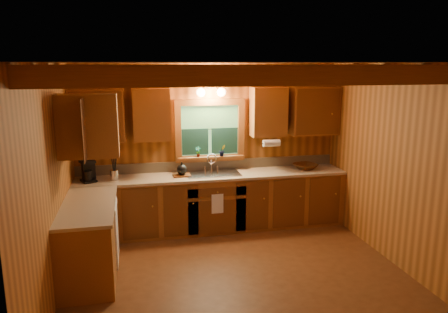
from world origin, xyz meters
TOP-DOWN VIEW (x-y plane):
  - room at (0.00, 0.00)m, footprint 4.20×4.20m
  - ceiling_beams at (0.00, 0.00)m, footprint 4.20×2.54m
  - base_cabinets at (-0.49, 1.28)m, footprint 4.20×2.22m
  - countertop at (-0.48, 1.29)m, footprint 4.20×2.24m
  - backsplash at (0.00, 1.89)m, footprint 4.20×0.02m
  - dishwasher_panel at (-1.47, 0.68)m, footprint 0.02×0.60m
  - upper_cabinets at (-0.56, 1.42)m, footprint 4.19×1.77m
  - window at (0.00, 1.87)m, footprint 1.12×0.08m
  - window_sill at (0.00, 1.82)m, footprint 1.06×0.14m
  - wall_sconce at (0.00, 1.75)m, footprint 0.45×0.21m
  - paper_towel_roll at (0.92, 1.53)m, footprint 0.27×0.11m
  - dish_towel at (0.00, 1.26)m, footprint 0.18×0.01m
  - sink at (0.00, 1.60)m, footprint 0.82×0.48m
  - coffee_maker at (-1.87, 1.57)m, footprint 0.18×0.24m
  - utensil_crock at (-1.50, 1.56)m, footprint 0.12×0.12m
  - cutting_board at (-0.50, 1.57)m, footprint 0.27×0.20m
  - teakettle at (-0.50, 1.57)m, footprint 0.16×0.16m
  - wicker_basket at (1.53, 1.59)m, footprint 0.46×0.46m
  - potted_plant_left at (-0.21, 1.80)m, footprint 0.10×0.09m
  - potted_plant_right at (0.18, 1.78)m, footprint 0.12×0.11m

SIDE VIEW (x-z plane):
  - base_cabinets at x=-0.49m, z-range 0.00..0.86m
  - dishwasher_panel at x=-1.47m, z-range 0.03..0.83m
  - dish_towel at x=0.00m, z-range 0.37..0.67m
  - sink at x=0.00m, z-range 0.64..1.07m
  - countertop at x=-0.48m, z-range 0.86..0.90m
  - cutting_board at x=-0.50m, z-range 0.90..0.92m
  - wicker_basket at x=1.53m, z-range 0.90..0.99m
  - backsplash at x=0.00m, z-range 0.90..1.06m
  - utensil_crock at x=-1.50m, z-range 0.81..1.16m
  - teakettle at x=-0.50m, z-range 0.90..1.10m
  - coffee_maker at x=-1.87m, z-range 0.90..1.23m
  - window_sill at x=0.00m, z-range 1.10..1.14m
  - potted_plant_left at x=-0.21m, z-range 1.14..1.31m
  - potted_plant_right at x=0.18m, z-range 1.14..1.33m
  - room at x=0.00m, z-range -0.80..3.40m
  - paper_towel_roll at x=0.92m, z-range 1.31..1.42m
  - window at x=0.00m, z-range 1.03..2.03m
  - upper_cabinets at x=-0.56m, z-range 1.45..2.23m
  - wall_sconce at x=0.00m, z-range 2.08..2.25m
  - ceiling_beams at x=0.00m, z-range 2.40..2.58m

